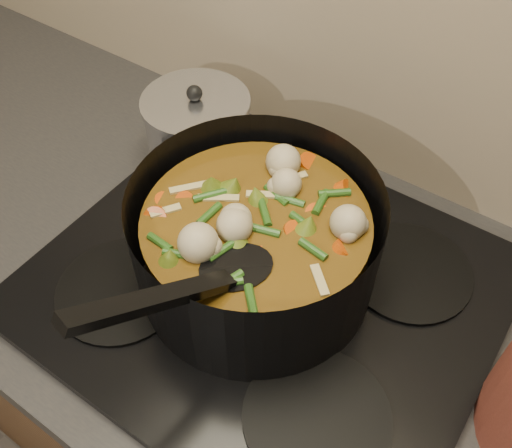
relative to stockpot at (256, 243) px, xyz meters
The scene contains 4 objects.
counter 0.55m from the stockpot, ahead, with size 2.64×0.64×0.91m.
stovetop 0.09m from the stockpot, ahead, with size 0.62×0.54×0.03m.
stockpot is the anchor object (origin of this frame).
saucepan 0.27m from the stockpot, 145.12° to the left, with size 0.18×0.18×0.14m.
Camera 1 is at (0.25, 1.53, 1.60)m, focal length 40.00 mm.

